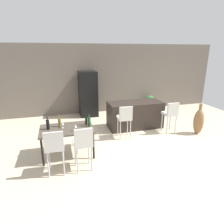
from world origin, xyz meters
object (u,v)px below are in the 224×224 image
at_px(kitchen_island, 135,115).
at_px(wine_bottle_far, 89,122).
at_px(wine_bottle_inner, 86,121).
at_px(wine_bottle_near, 60,122).
at_px(wine_glass_middle, 88,118).
at_px(wine_bottle_end, 48,124).
at_px(bar_chair_left, 125,117).
at_px(dining_table, 67,131).
at_px(wine_glass_right, 62,123).
at_px(bar_chair_middle, 171,113).
at_px(potted_plant, 150,102).
at_px(dining_chair_near, 55,145).
at_px(wine_glass_left, 75,126).
at_px(dining_chair_far, 83,142).
at_px(refrigerator, 88,94).
at_px(floor_vase, 199,121).

relative_size(kitchen_island, wine_bottle_far, 5.88).
bearing_deg(wine_bottle_inner, wine_bottle_near, 175.41).
bearing_deg(wine_bottle_far, wine_glass_middle, 86.72).
distance_m(kitchen_island, wine_bottle_end, 3.16).
bearing_deg(bar_chair_left, wine_glass_middle, -165.47).
bearing_deg(dining_table, wine_bottle_end, 172.48).
relative_size(wine_bottle_near, wine_bottle_inner, 1.09).
distance_m(dining_table, wine_bottle_inner, 0.56).
bearing_deg(wine_glass_right, bar_chair_middle, 8.14).
relative_size(wine_bottle_far, wine_bottle_near, 1.01).
distance_m(kitchen_island, bar_chair_middle, 1.23).
distance_m(wine_bottle_inner, potted_plant, 4.50).
xyz_separation_m(dining_chair_near, wine_glass_left, (0.50, 0.57, 0.17)).
relative_size(wine_bottle_near, wine_glass_right, 1.82).
bearing_deg(wine_glass_left, kitchen_island, 35.29).
height_order(dining_table, wine_glass_left, wine_glass_left).
xyz_separation_m(dining_chair_far, wine_bottle_near, (-0.47, 0.98, 0.16)).
bearing_deg(kitchen_island, potted_plant, 50.45).
xyz_separation_m(wine_bottle_near, potted_plant, (4.03, 2.92, -0.46)).
xyz_separation_m(bar_chair_middle, dining_table, (-3.33, -0.54, -0.03)).
distance_m(kitchen_island, dining_chair_far, 3.01).
xyz_separation_m(bar_chair_middle, wine_bottle_inner, (-2.81, -0.43, 0.15)).
relative_size(bar_chair_left, wine_bottle_end, 3.21).
relative_size(kitchen_island, wine_bottle_inner, 6.47).
relative_size(wine_glass_middle, wine_glass_right, 1.00).
distance_m(refrigerator, potted_plant, 2.86).
height_order(dining_chair_far, wine_glass_middle, dining_chair_far).
xyz_separation_m(wine_bottle_inner, floor_vase, (3.66, 0.10, -0.43)).
height_order(bar_chair_middle, wine_bottle_inner, bar_chair_middle).
bearing_deg(refrigerator, wine_bottle_near, -112.45).
height_order(bar_chair_left, wine_glass_right, bar_chair_left).
distance_m(wine_bottle_near, wine_glass_middle, 0.76).
distance_m(wine_bottle_near, wine_bottle_end, 0.30).
height_order(floor_vase, potted_plant, floor_vase).
distance_m(wine_bottle_inner, wine_glass_right, 0.62).
relative_size(kitchen_island, wine_bottle_near, 5.92).
bearing_deg(kitchen_island, wine_bottle_inner, -147.26).
distance_m(dining_table, floor_vase, 4.19).
bearing_deg(refrigerator, wine_glass_right, -110.51).
distance_m(kitchen_island, dining_chair_near, 3.46).
height_order(dining_chair_near, wine_bottle_end, wine_bottle_end).
xyz_separation_m(kitchen_island, wine_glass_right, (-2.50, -1.28, 0.40)).
bearing_deg(wine_glass_middle, wine_bottle_inner, -119.73).
bearing_deg(wine_glass_middle, wine_bottle_end, -170.20).
height_order(dining_table, wine_bottle_far, wine_bottle_far).
distance_m(dining_chair_far, wine_glass_right, 0.96).
distance_m(kitchen_island, refrigerator, 2.28).
height_order(wine_bottle_inner, refrigerator, refrigerator).
height_order(dining_table, dining_chair_far, dining_chair_far).
bearing_deg(dining_chair_near, wine_bottle_near, 81.99).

